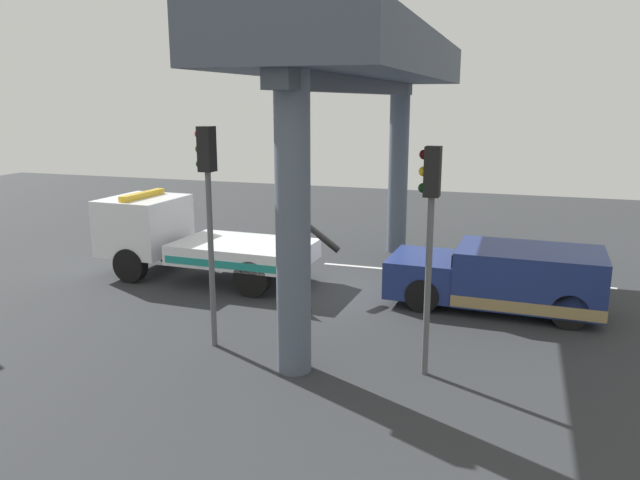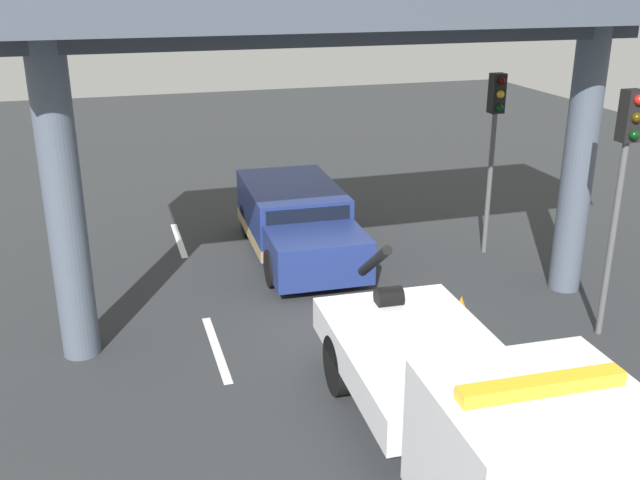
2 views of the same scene
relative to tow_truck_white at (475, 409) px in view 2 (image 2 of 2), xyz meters
name	(u,v)px [view 2 (image 2 of 2)]	position (x,y,z in m)	size (l,w,h in m)	color
ground_plane	(354,331)	(-4.77, 0.03, -1.25)	(60.00, 40.00, 0.10)	#2D3033
lane_stripe_west	(179,240)	(-10.77, -2.67, -1.20)	(2.60, 0.16, 0.01)	silver
lane_stripe_mid	(216,348)	(-4.77, -2.67, -1.20)	(2.60, 0.16, 0.01)	silver
tow_truck_white	(475,409)	(0.00, 0.00, 0.00)	(7.29, 2.61, 2.46)	white
towed_van_green	(297,222)	(-9.07, 0.03, -0.42)	(5.27, 2.37, 1.58)	navy
overpass_structure	(349,11)	(-5.34, 0.03, 4.68)	(3.60, 12.10, 6.76)	#4C5666
traffic_light_near	(495,125)	(-7.76, 4.46, 1.96)	(0.39, 0.32, 4.34)	#515456
traffic_light_far	(624,163)	(-3.26, 4.46, 2.16)	(0.39, 0.32, 4.64)	#515456
traffic_cone_orange	(461,312)	(-4.28, 2.03, -0.89)	(0.55, 0.55, 0.66)	orange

